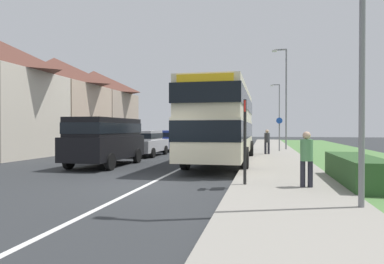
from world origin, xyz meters
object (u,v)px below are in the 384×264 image
cycle_route_sign (279,133)px  parked_van_black (106,138)px  parked_car_silver (146,142)px  parked_car_blue (171,139)px  double_decker_bus (223,121)px  parked_car_dark_green (187,137)px  street_lamp_far (278,109)px  pedestrian_walking_away (267,141)px  street_lamp_mid (285,93)px  pedestrian_at_stop (307,156)px  bus_stop_sign (245,136)px

cycle_route_sign → parked_van_black: bearing=-128.7°
parked_car_silver → parked_car_blue: (0.17, 5.16, -0.01)m
double_decker_bus → parked_car_dark_green: (-5.07, 13.93, -1.20)m
street_lamp_far → parked_van_black: bearing=-107.4°
double_decker_bus → pedestrian_walking_away: 5.53m
double_decker_bus → street_lamp_far: size_ratio=1.52×
pedestrian_walking_away → double_decker_bus: bearing=-114.2°
street_lamp_mid → parked_car_silver: bearing=-141.9°
cycle_route_sign → street_lamp_far: (0.69, 18.25, 2.72)m
parked_van_black → pedestrian_at_stop: 9.59m
double_decker_bus → cycle_route_sign: (3.10, 7.96, -0.72)m
pedestrian_walking_away → street_lamp_far: (1.58, 21.28, 3.17)m
cycle_route_sign → pedestrian_walking_away: bearing=-106.3°
parked_car_blue → street_lamp_mid: street_lamp_mid is taller
bus_stop_sign → cycle_route_sign: bearing=83.8°
double_decker_bus → cycle_route_sign: size_ratio=4.35×
parked_car_dark_green → street_lamp_mid: size_ratio=0.55×
parked_van_black → parked_car_dark_green: parked_van_black is taller
pedestrian_walking_away → bus_stop_sign: bearing=-93.6°
parked_car_silver → parked_car_dark_green: bearing=88.9°
bus_stop_sign → double_decker_bus: bearing=101.9°
parked_van_black → pedestrian_walking_away: bearing=44.7°
double_decker_bus → parked_van_black: (-5.19, -2.41, -0.82)m
parked_car_silver → cycle_route_sign: bearing=29.4°
street_lamp_mid → parked_car_dark_green: bearing=156.8°
parked_van_black → parked_car_silver: parked_van_black is taller
parked_car_dark_green → street_lamp_far: street_lamp_far is taller
street_lamp_mid → street_lamp_far: 16.01m
parked_van_black → street_lamp_far: 30.13m
parked_car_dark_green → street_lamp_mid: (8.68, -3.72, 3.57)m
cycle_route_sign → parked_car_blue: bearing=176.8°
parked_car_silver → parked_car_dark_green: (0.20, 10.67, 0.05)m
street_lamp_mid → street_lamp_far: size_ratio=1.10×
cycle_route_sign → street_lamp_far: bearing=87.8°
parked_car_blue → pedestrian_at_stop: (8.27, -15.51, 0.10)m
parked_car_dark_green → street_lamp_far: 15.48m
pedestrian_walking_away → street_lamp_mid: (1.40, 5.28, 3.54)m
double_decker_bus → street_lamp_mid: bearing=70.5°
parked_car_silver → street_lamp_far: bearing=68.5°
bus_stop_sign → cycle_route_sign: 15.02m
parked_car_dark_green → street_lamp_far: bearing=54.2°
parked_car_dark_green → pedestrian_at_stop: parked_car_dark_green is taller
parked_car_silver → bus_stop_sign: 12.26m
pedestrian_at_stop → street_lamp_mid: size_ratio=0.21×
parked_van_black → pedestrian_at_stop: (8.36, -4.68, -0.35)m
parked_car_dark_green → pedestrian_walking_away: (7.28, -8.99, 0.03)m
parked_car_dark_green → street_lamp_mid: street_lamp_mid is taller
double_decker_bus → parked_car_dark_green: 14.87m
parked_car_dark_green → pedestrian_at_stop: 22.58m
double_decker_bus → parked_car_silver: 6.32m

